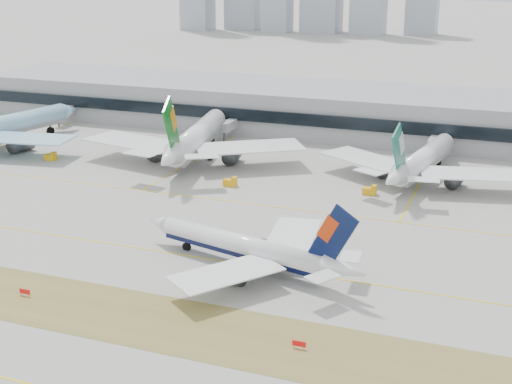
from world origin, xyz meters
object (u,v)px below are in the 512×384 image
at_px(widebody_cathay, 421,161).
at_px(widebody_eva, 195,139).
at_px(terminal, 347,111).
at_px(widebody_korean, 0,127).
at_px(taxiing_airliner, 249,248).

bearing_deg(widebody_cathay, widebody_eva, 101.48).
bearing_deg(terminal, widebody_korean, -149.05).
height_order(taxiing_airliner, widebody_cathay, widebody_cathay).
distance_m(widebody_korean, terminal, 116.41).
bearing_deg(widebody_eva, widebody_cathay, -98.11).
relative_size(taxiing_airliner, widebody_eva, 0.75).
distance_m(widebody_eva, widebody_cathay, 66.88).
bearing_deg(widebody_korean, widebody_cathay, -73.04).
relative_size(taxiing_airliner, widebody_korean, 0.79).
bearing_deg(widebody_eva, taxiing_airliner, -157.70).
relative_size(widebody_cathay, terminal, 0.20).
bearing_deg(widebody_korean, widebody_eva, -71.17).
relative_size(taxiing_airliner, terminal, 0.18).
xyz_separation_m(widebody_cathay, terminal, (-33.18, 50.04, 2.04)).
distance_m(taxiing_airliner, widebody_cathay, 74.52).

